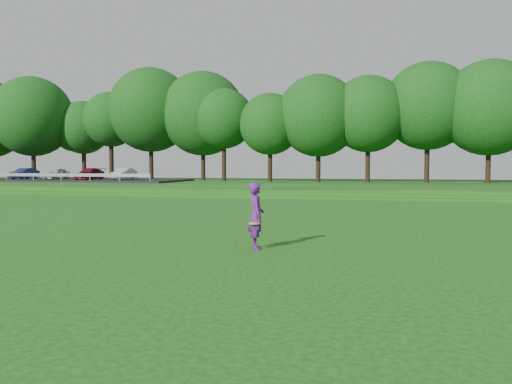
# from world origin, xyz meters

# --- Properties ---
(ground) EXTENTS (140.00, 140.00, 0.00)m
(ground) POSITION_xyz_m (0.00, 0.00, 0.00)
(ground) COLOR #11470D
(ground) RESTS_ON ground
(berm) EXTENTS (130.00, 30.00, 0.60)m
(berm) POSITION_xyz_m (0.00, 34.00, 0.30)
(berm) COLOR #11470D
(berm) RESTS_ON ground
(walking_path) EXTENTS (130.00, 1.60, 0.04)m
(walking_path) POSITION_xyz_m (0.00, 20.00, 0.02)
(walking_path) COLOR gray
(walking_path) RESTS_ON ground
(treeline) EXTENTS (104.00, 7.00, 15.00)m
(treeline) POSITION_xyz_m (0.00, 38.00, 8.10)
(treeline) COLOR #0E3D11
(treeline) RESTS_ON berm
(parking_lot) EXTENTS (24.00, 9.00, 1.38)m
(parking_lot) POSITION_xyz_m (-23.93, 32.78, 0.98)
(parking_lot) COLOR black
(parking_lot) RESTS_ON berm
(woman) EXTENTS (0.63, 0.76, 1.77)m
(woman) POSITION_xyz_m (4.56, -0.91, 0.89)
(woman) COLOR #611B7C
(woman) RESTS_ON ground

